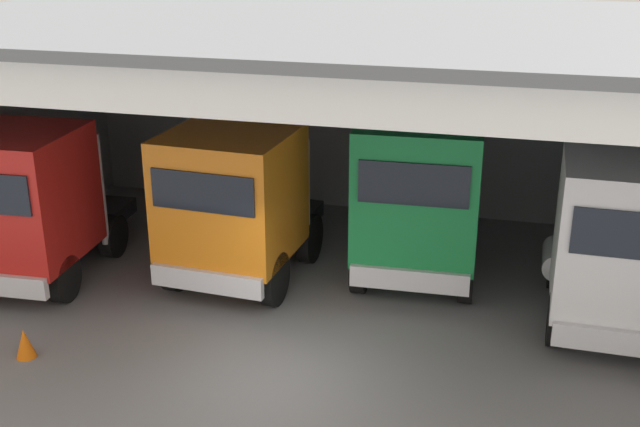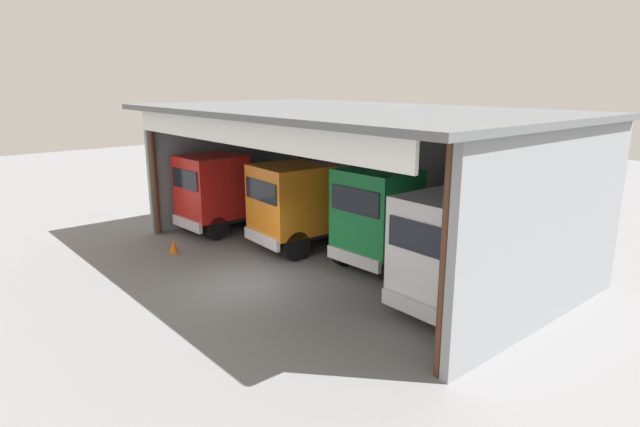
{
  "view_description": "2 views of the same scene",
  "coord_description": "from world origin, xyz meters",
  "px_view_note": "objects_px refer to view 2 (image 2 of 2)",
  "views": [
    {
      "loc": [
        3.68,
        -11.45,
        7.59
      ],
      "look_at": [
        0.0,
        3.05,
        1.89
      ],
      "focal_mm": 44.84,
      "sensor_mm": 36.0,
      "label": 1
    },
    {
      "loc": [
        13.96,
        -8.89,
        6.55
      ],
      "look_at": [
        0.0,
        3.05,
        1.89
      ],
      "focal_mm": 29.52,
      "sensor_mm": 36.0,
      "label": 2
    }
  ],
  "objects_px": {
    "tool_cart": "(324,213)",
    "traffic_cone": "(174,246)",
    "truck_orange_yard_outside": "(295,204)",
    "truck_white_center_right_bay": "(453,254)",
    "truck_green_left_bay": "(382,218)",
    "oil_drum": "(402,228)",
    "truck_red_center_left_bay": "(217,192)"
  },
  "relations": [
    {
      "from": "truck_red_center_left_bay",
      "to": "oil_drum",
      "type": "distance_m",
      "value": 8.19
    },
    {
      "from": "truck_orange_yard_outside",
      "to": "truck_red_center_left_bay",
      "type": "bearing_deg",
      "value": 17.8
    },
    {
      "from": "truck_orange_yard_outside",
      "to": "truck_white_center_right_bay",
      "type": "height_order",
      "value": "truck_white_center_right_bay"
    },
    {
      "from": "truck_white_center_right_bay",
      "to": "tool_cart",
      "type": "bearing_deg",
      "value": -19.74
    },
    {
      "from": "truck_red_center_left_bay",
      "to": "traffic_cone",
      "type": "relative_size",
      "value": 8.89
    },
    {
      "from": "oil_drum",
      "to": "tool_cart",
      "type": "bearing_deg",
      "value": -168.72
    },
    {
      "from": "truck_green_left_bay",
      "to": "oil_drum",
      "type": "height_order",
      "value": "truck_green_left_bay"
    },
    {
      "from": "truck_white_center_right_bay",
      "to": "oil_drum",
      "type": "distance_m",
      "value": 7.53
    },
    {
      "from": "truck_white_center_right_bay",
      "to": "oil_drum",
      "type": "xyz_separation_m",
      "value": [
        -5.81,
        4.58,
        -1.36
      ]
    },
    {
      "from": "truck_white_center_right_bay",
      "to": "oil_drum",
      "type": "height_order",
      "value": "truck_white_center_right_bay"
    },
    {
      "from": "truck_orange_yard_outside",
      "to": "tool_cart",
      "type": "distance_m",
      "value": 4.29
    },
    {
      "from": "oil_drum",
      "to": "truck_green_left_bay",
      "type": "bearing_deg",
      "value": -60.24
    },
    {
      "from": "truck_red_center_left_bay",
      "to": "traffic_cone",
      "type": "distance_m",
      "value": 3.64
    },
    {
      "from": "truck_orange_yard_outside",
      "to": "truck_green_left_bay",
      "type": "relative_size",
      "value": 0.94
    },
    {
      "from": "truck_orange_yard_outside",
      "to": "traffic_cone",
      "type": "relative_size",
      "value": 8.65
    },
    {
      "from": "truck_orange_yard_outside",
      "to": "traffic_cone",
      "type": "distance_m",
      "value": 5.01
    },
    {
      "from": "truck_orange_yard_outside",
      "to": "tool_cart",
      "type": "xyz_separation_m",
      "value": [
        -2.2,
        3.44,
        -1.33
      ]
    },
    {
      "from": "truck_orange_yard_outside",
      "to": "traffic_cone",
      "type": "bearing_deg",
      "value": 59.93
    },
    {
      "from": "truck_red_center_left_bay",
      "to": "tool_cart",
      "type": "height_order",
      "value": "truck_red_center_left_bay"
    },
    {
      "from": "oil_drum",
      "to": "truck_white_center_right_bay",
      "type": "bearing_deg",
      "value": -38.26
    },
    {
      "from": "truck_green_left_bay",
      "to": "oil_drum",
      "type": "distance_m",
      "value": 4.0
    },
    {
      "from": "traffic_cone",
      "to": "oil_drum",
      "type": "bearing_deg",
      "value": 61.14
    },
    {
      "from": "tool_cart",
      "to": "oil_drum",
      "type": "bearing_deg",
      "value": 11.28
    },
    {
      "from": "tool_cart",
      "to": "traffic_cone",
      "type": "distance_m",
      "value": 7.4
    },
    {
      "from": "truck_green_left_bay",
      "to": "traffic_cone",
      "type": "xyz_separation_m",
      "value": [
        -6.38,
        -4.94,
        -1.58
      ]
    },
    {
      "from": "tool_cart",
      "to": "traffic_cone",
      "type": "height_order",
      "value": "tool_cart"
    },
    {
      "from": "truck_red_center_left_bay",
      "to": "truck_white_center_right_bay",
      "type": "distance_m",
      "value": 11.93
    },
    {
      "from": "truck_white_center_right_bay",
      "to": "tool_cart",
      "type": "relative_size",
      "value": 5.25
    },
    {
      "from": "truck_green_left_bay",
      "to": "tool_cart",
      "type": "bearing_deg",
      "value": -24.56
    },
    {
      "from": "truck_white_center_right_bay",
      "to": "traffic_cone",
      "type": "bearing_deg",
      "value": 20.46
    },
    {
      "from": "truck_green_left_bay",
      "to": "truck_white_center_right_bay",
      "type": "relative_size",
      "value": 0.99
    },
    {
      "from": "truck_green_left_bay",
      "to": "oil_drum",
      "type": "xyz_separation_m",
      "value": [
        -1.86,
        3.25,
        -1.39
      ]
    }
  ]
}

